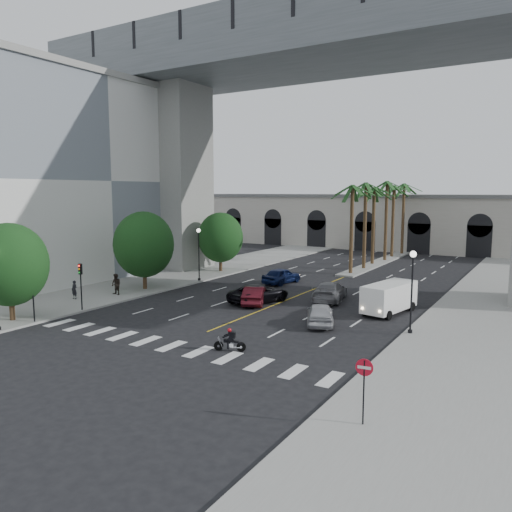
{
  "coord_description": "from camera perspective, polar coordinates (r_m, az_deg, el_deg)",
  "views": [
    {
      "loc": [
        18.85,
        -23.1,
        9.01
      ],
      "look_at": [
        1.27,
        6.0,
        4.57
      ],
      "focal_mm": 35.0,
      "sensor_mm": 36.0,
      "label": 1
    }
  ],
  "objects": [
    {
      "name": "ground",
      "position": [
        31.14,
        -7.84,
        -9.45
      ],
      "size": [
        140.0,
        140.0,
        0.0
      ],
      "primitive_type": "plane",
      "color": "black",
      "rests_on": "ground"
    },
    {
      "name": "sidewalk_left",
      "position": [
        51.74,
        -10.34,
        -2.63
      ],
      "size": [
        8.0,
        100.0,
        0.15
      ],
      "primitive_type": "cube",
      "color": "gray",
      "rests_on": "ground"
    },
    {
      "name": "sidewalk_right",
      "position": [
        39.32,
        24.82,
        -6.4
      ],
      "size": [
        8.0,
        100.0,
        0.15
      ],
      "primitive_type": "cube",
      "color": "gray",
      "rests_on": "ground"
    },
    {
      "name": "median",
      "position": [
        64.56,
        13.85,
        -0.72
      ],
      "size": [
        2.0,
        24.0,
        0.2
      ],
      "primitive_type": "cube",
      "color": "gray",
      "rests_on": "ground"
    },
    {
      "name": "building_left",
      "position": [
        57.75,
        -21.66,
        8.21
      ],
      "size": [
        16.5,
        32.5,
        20.6
      ],
      "color": "silver",
      "rests_on": "ground"
    },
    {
      "name": "pier_building",
      "position": [
        80.48,
        17.57,
        3.71
      ],
      "size": [
        71.0,
        10.5,
        8.5
      ],
      "color": "beige",
      "rests_on": "ground"
    },
    {
      "name": "bridge",
      "position": [
        48.6,
        12.67,
        18.53
      ],
      "size": [
        75.0,
        13.0,
        26.0
      ],
      "color": "gray",
      "rests_on": "ground"
    },
    {
      "name": "palm_a",
      "position": [
        54.46,
        10.97,
        7.39
      ],
      "size": [
        3.2,
        3.2,
        10.3
      ],
      "color": "#47331E",
      "rests_on": "ground"
    },
    {
      "name": "palm_b",
      "position": [
        58.2,
        12.45,
        7.62
      ],
      "size": [
        3.2,
        3.2,
        10.6
      ],
      "color": "#47331E",
      "rests_on": "ground"
    },
    {
      "name": "palm_c",
      "position": [
        62.09,
        13.37,
        7.14
      ],
      "size": [
        3.2,
        3.2,
        10.1
      ],
      "color": "#47331E",
      "rests_on": "ground"
    },
    {
      "name": "palm_d",
      "position": [
        65.81,
        14.76,
        7.75
      ],
      "size": [
        3.2,
        3.2,
        10.9
      ],
      "color": "#47331E",
      "rests_on": "ground"
    },
    {
      "name": "palm_e",
      "position": [
        69.72,
        15.49,
        7.31
      ],
      "size": [
        3.2,
        3.2,
        10.4
      ],
      "color": "#47331E",
      "rests_on": "ground"
    },
    {
      "name": "palm_f",
      "position": [
        73.5,
        16.58,
        7.48
      ],
      "size": [
        3.2,
        3.2,
        10.7
      ],
      "color": "#47331E",
      "rests_on": "ground"
    },
    {
      "name": "street_tree_near",
      "position": [
        37.99,
        -26.37,
        -0.88
      ],
      "size": [
        5.2,
        5.2,
        6.89
      ],
      "color": "#382616",
      "rests_on": "ground"
    },
    {
      "name": "street_tree_mid",
      "position": [
        46.18,
        -12.7,
        1.29
      ],
      "size": [
        5.44,
        5.44,
        7.21
      ],
      "color": "#382616",
      "rests_on": "ground"
    },
    {
      "name": "street_tree_far",
      "position": [
        55.44,
        -4.09,
        2.13
      ],
      "size": [
        5.04,
        5.04,
        6.68
      ],
      "color": "#382616",
      "rests_on": "ground"
    },
    {
      "name": "lamp_post_left_far",
      "position": [
        49.77,
        -6.55,
        0.71
      ],
      "size": [
        0.4,
        0.4,
        5.35
      ],
      "color": "black",
      "rests_on": "ground"
    },
    {
      "name": "lamp_post_right",
      "position": [
        32.5,
        17.4,
        -3.17
      ],
      "size": [
        0.4,
        0.4,
        5.35
      ],
      "color": "black",
      "rests_on": "ground"
    },
    {
      "name": "traffic_signal_near",
      "position": [
        37.08,
        -24.17,
        -3.32
      ],
      "size": [
        0.25,
        0.18,
        3.65
      ],
      "color": "black",
      "rests_on": "ground"
    },
    {
      "name": "traffic_signal_far",
      "position": [
        39.45,
        -19.4,
        -2.47
      ],
      "size": [
        0.25,
        0.18,
        3.65
      ],
      "color": "black",
      "rests_on": "ground"
    },
    {
      "name": "motorcycle_rider",
      "position": [
        28.63,
        -2.9,
        -9.65
      ],
      "size": [
        1.75,
        0.79,
        1.33
      ],
      "rotation": [
        0.0,
        0.0,
        0.38
      ],
      "color": "black",
      "rests_on": "ground"
    },
    {
      "name": "car_a",
      "position": [
        34.35,
        7.36,
        -6.55
      ],
      "size": [
        3.4,
        4.72,
        1.49
      ],
      "primitive_type": "imported",
      "rotation": [
        0.0,
        0.0,
        3.56
      ],
      "color": "#B5B6BA",
      "rests_on": "ground"
    },
    {
      "name": "car_b",
      "position": [
        40.1,
        -0.11,
        -4.48
      ],
      "size": [
        3.16,
        4.71,
        1.47
      ],
      "primitive_type": "imported",
      "rotation": [
        0.0,
        0.0,
        3.54
      ],
      "color": "#430D15",
      "rests_on": "ground"
    },
    {
      "name": "car_c",
      "position": [
        40.62,
        0.35,
        -4.29
      ],
      "size": [
        3.73,
        5.88,
        1.51
      ],
      "primitive_type": "imported",
      "rotation": [
        0.0,
        0.0,
        2.9
      ],
      "color": "black",
      "rests_on": "ground"
    },
    {
      "name": "car_d",
      "position": [
        41.74,
        8.42,
        -3.99
      ],
      "size": [
        3.35,
        5.85,
        1.6
      ],
      "primitive_type": "imported",
      "rotation": [
        0.0,
        0.0,
        3.35
      ],
      "color": "slate",
      "rests_on": "ground"
    },
    {
      "name": "car_e",
      "position": [
        48.87,
        2.93,
        -2.26
      ],
      "size": [
        2.42,
        4.82,
        1.58
      ],
      "primitive_type": "imported",
      "rotation": [
        0.0,
        0.0,
        3.02
      ],
      "color": "#0E1A45",
      "rests_on": "ground"
    },
    {
      "name": "cargo_van",
      "position": [
        38.27,
        14.95,
        -4.52
      ],
      "size": [
        2.94,
        5.54,
        2.24
      ],
      "rotation": [
        0.0,
        0.0,
        -0.2
      ],
      "color": "white",
      "rests_on": "ground"
    },
    {
      "name": "pedestrian_a",
      "position": [
        43.89,
        -20.05,
        -3.65
      ],
      "size": [
        0.56,
        0.38,
        1.53
      ],
      "primitive_type": "imported",
      "rotation": [
        0.0,
        0.0,
        0.02
      ],
      "color": "black",
      "rests_on": "sidewalk_left"
    },
    {
      "name": "pedestrian_b",
      "position": [
        44.5,
        -15.69,
        -3.13
      ],
      "size": [
        0.92,
        0.74,
        1.82
      ],
      "primitive_type": "imported",
      "rotation": [
        0.0,
        0.0,
        -0.05
      ],
      "color": "black",
      "rests_on": "sidewalk_left"
    },
    {
      "name": "do_not_enter_sign",
      "position": [
        19.82,
        12.25,
        -13.47
      ],
      "size": [
        0.67,
        0.12,
        2.74
      ],
      "rotation": [
        0.0,
        0.0,
        0.13
      ],
      "color": "black",
      "rests_on": "ground"
    }
  ]
}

